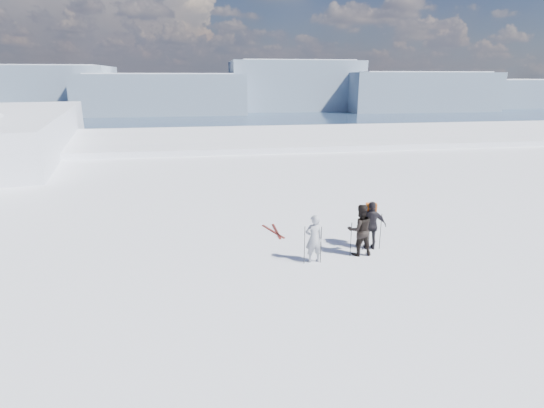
% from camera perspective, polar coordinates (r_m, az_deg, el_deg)
% --- Properties ---
extents(lake_basin, '(820.00, 820.00, 71.62)m').
position_cam_1_polar(lake_basin, '(42.96, -3.04, -0.06)').
color(lake_basin, white).
rests_on(lake_basin, ground).
extents(far_mountain_range, '(770.00, 110.00, 53.00)m').
position_cam_1_polar(far_mountain_range, '(467.10, -5.40, 15.09)').
color(far_mountain_range, slate).
rests_on(far_mountain_range, ground).
extents(skier_grey, '(0.64, 0.46, 1.64)m').
position_cam_1_polar(skier_grey, '(14.02, 5.65, -4.67)').
color(skier_grey, '#979AA5').
rests_on(skier_grey, ground).
extents(skier_dark, '(0.88, 0.69, 1.81)m').
position_cam_1_polar(skier_dark, '(14.80, 11.74, -3.42)').
color(skier_dark, black).
rests_on(skier_dark, ground).
extents(skier_pack, '(1.09, 0.62, 1.75)m').
position_cam_1_polar(skier_pack, '(15.40, 13.23, -2.83)').
color(skier_pack, black).
rests_on(skier_pack, ground).
extents(backpack, '(0.41, 0.28, 0.55)m').
position_cam_1_polar(backpack, '(15.29, 13.34, 1.55)').
color(backpack, '#D55B14').
rests_on(backpack, skier_pack).
extents(ski_poles, '(2.97, 0.81, 1.33)m').
position_cam_1_polar(ski_poles, '(14.71, 10.33, -4.56)').
color(ski_poles, black).
rests_on(ski_poles, ground).
extents(skis_loose, '(0.69, 1.70, 0.03)m').
position_cam_1_polar(skis_loose, '(16.90, 0.37, -3.70)').
color(skis_loose, black).
rests_on(skis_loose, ground).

